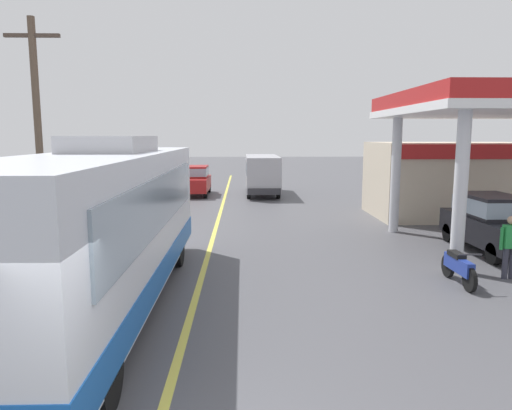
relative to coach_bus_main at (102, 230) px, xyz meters
The scene contains 10 objects.
ground 14.55m from the coach_bus_main, 82.50° to the left, with size 120.00×120.00×0.00m, color #4C4C51.
lane_divider_stripe 9.67m from the coach_bus_main, 78.56° to the left, with size 0.16×50.00×0.01m, color #D8CC4C.
coach_bus_main is the anchor object (origin of this frame).
gas_station_roadside 15.70m from the coach_bus_main, 36.89° to the left, with size 9.10×11.95×5.10m.
car_at_pump 11.97m from the coach_bus_main, 23.31° to the left, with size 1.70×4.20×1.82m.
minibus_opposing_lane 20.29m from the coach_bus_main, 78.00° to the left, with size 2.04×6.13×2.44m.
motorcycle_parked_forecourt 8.60m from the coach_bus_main, ahead, with size 0.55×1.80×0.92m.
pedestrian_near_pump 10.08m from the coach_bus_main, 10.34° to the left, with size 0.55×0.22×1.66m.
car_trailing_behind_bus 19.71m from the coach_bus_main, 89.97° to the left, with size 1.70×4.20×1.82m.
utility_pole_roadside 7.68m from the coach_bus_main, 121.64° to the left, with size 1.80×0.24×7.52m.
Camera 1 is at (1.09, -4.20, 3.69)m, focal length 33.02 mm.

